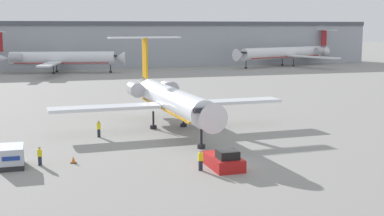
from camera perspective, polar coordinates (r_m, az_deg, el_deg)
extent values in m
plane|color=gray|center=(46.58, 3.92, -6.25)|extent=(600.00, 600.00, 0.00)
cube|color=#9EA3AD|center=(162.92, -11.36, 6.48)|extent=(180.00, 16.00, 12.18)
cube|color=#4C515B|center=(162.81, -11.43, 8.84)|extent=(180.00, 16.80, 1.20)
cylinder|color=silver|center=(61.75, -2.09, 0.83)|extent=(3.61, 21.71, 2.88)
cone|color=silver|center=(50.55, 1.85, -0.94)|extent=(2.96, 2.40, 2.88)
cube|color=black|center=(51.32, 1.48, -0.22)|extent=(2.47, 0.78, 0.44)
cone|color=silver|center=(73.61, -4.89, 2.08)|extent=(2.70, 3.26, 2.60)
cube|color=orange|center=(61.89, -2.08, -0.03)|extent=(3.25, 19.53, 0.20)
cube|color=silver|center=(65.46, 4.11, 0.69)|extent=(12.62, 3.35, 0.36)
cube|color=silver|center=(61.15, -9.31, 0.02)|extent=(12.62, 3.35, 0.36)
cylinder|color=#ADADB7|center=(70.99, -2.44, 2.15)|extent=(1.99, 2.93, 1.90)
cylinder|color=#ADADB7|center=(69.84, -6.06, 2.00)|extent=(1.99, 2.93, 1.90)
cube|color=orange|center=(73.86, -5.05, 5.36)|extent=(0.31, 2.21, 5.50)
cube|color=silver|center=(73.75, -5.08, 7.50)|extent=(9.95, 2.13, 0.20)
cylinder|color=black|center=(53.00, 1.01, -3.22)|extent=(0.24, 0.24, 2.09)
cylinder|color=black|center=(53.19, 1.00, -4.12)|extent=(0.80, 0.80, 0.40)
cylinder|color=black|center=(63.24, -4.14, -1.29)|extent=(0.24, 0.24, 2.09)
cylinder|color=black|center=(63.39, -4.14, -2.04)|extent=(0.80, 0.80, 0.40)
cylinder|color=black|center=(64.28, -0.91, -1.10)|extent=(0.24, 0.24, 2.09)
cylinder|color=black|center=(64.43, -0.91, -1.84)|extent=(0.80, 0.80, 0.40)
cube|color=#B21919|center=(46.07, 3.37, -5.74)|extent=(2.40, 4.52, 1.05)
cube|color=black|center=(44.96, 3.82, -4.97)|extent=(1.68, 1.63, 0.70)
cube|color=black|center=(48.08, 2.46, -5.31)|extent=(2.16, 0.30, 0.63)
cube|color=#232326|center=(48.80, -18.65, -5.73)|extent=(2.04, 3.28, 0.45)
cube|color=#B7BCC6|center=(48.58, -18.71, -4.68)|extent=(2.04, 3.28, 1.39)
cube|color=navy|center=(46.97, -18.76, -5.14)|extent=(1.43, 0.04, 0.36)
cube|color=#232838|center=(45.15, 0.92, -6.16)|extent=(0.32, 0.20, 0.84)
cube|color=yellow|center=(44.96, 0.92, -5.23)|extent=(0.40, 0.24, 0.67)
sphere|color=tan|center=(44.86, 0.92, -4.67)|extent=(0.25, 0.25, 0.25)
cube|color=#232838|center=(59.32, -9.90, -2.66)|extent=(0.32, 0.20, 0.88)
cube|color=yellow|center=(59.17, -9.92, -1.92)|extent=(0.40, 0.24, 0.70)
sphere|color=tan|center=(59.08, -9.93, -1.46)|extent=(0.26, 0.26, 0.26)
cube|color=#232838|center=(48.64, -15.91, -5.44)|extent=(0.32, 0.20, 0.80)
cube|color=yellow|center=(48.47, -15.95, -4.63)|extent=(0.40, 0.24, 0.63)
sphere|color=tan|center=(48.38, -15.97, -4.13)|extent=(0.23, 0.23, 0.23)
cube|color=black|center=(48.78, -12.53, -5.73)|extent=(0.54, 0.54, 0.04)
cone|color=orange|center=(48.70, -12.54, -5.37)|extent=(0.38, 0.38, 0.59)
cylinder|color=silver|center=(142.06, -13.66, 5.17)|extent=(26.61, 9.32, 3.48)
cone|color=silver|center=(140.37, -7.73, 5.30)|extent=(3.49, 4.01, 3.48)
cube|color=black|center=(140.41, -8.20, 5.54)|extent=(1.34, 3.04, 0.44)
cone|color=silver|center=(145.35, -19.59, 4.99)|extent=(4.43, 3.91, 3.13)
cube|color=maroon|center=(142.13, -13.65, 4.71)|extent=(23.95, 8.39, 0.20)
cube|color=silver|center=(151.99, -13.54, 5.10)|extent=(6.73, 16.47, 0.36)
cube|color=silver|center=(132.69, -14.92, 4.55)|extent=(6.73, 16.47, 0.36)
cylinder|color=#ADADB7|center=(146.86, -17.80, 5.28)|extent=(3.37, 2.62, 2.00)
cylinder|color=#ADADB7|center=(141.74, -18.30, 5.14)|extent=(3.37, 2.62, 2.00)
cylinder|color=black|center=(140.73, -8.69, 4.16)|extent=(0.24, 0.24, 2.04)
cylinder|color=black|center=(140.80, -8.68, 3.82)|extent=(0.80, 0.80, 0.40)
cylinder|color=black|center=(140.36, -14.55, 3.97)|extent=(0.24, 0.24, 2.04)
cylinder|color=black|center=(140.43, -14.54, 3.63)|extent=(0.80, 0.80, 0.40)
cylinder|color=black|center=(144.80, -14.23, 4.12)|extent=(0.24, 0.24, 2.04)
cylinder|color=black|center=(144.86, -14.22, 3.79)|extent=(0.80, 0.80, 0.40)
cylinder|color=white|center=(163.71, 9.68, 5.81)|extent=(31.31, 14.21, 3.48)
cone|color=white|center=(151.55, 5.13, 5.67)|extent=(3.81, 4.23, 3.48)
cube|color=black|center=(152.27, 5.44, 5.91)|extent=(1.67, 3.02, 0.44)
cone|color=white|center=(177.16, 13.70, 5.90)|extent=(4.67, 4.26, 3.14)
cube|color=maroon|center=(163.77, 9.67, 5.41)|extent=(28.18, 12.79, 0.20)
cube|color=white|center=(158.06, 12.81, 5.33)|extent=(8.88, 17.25, 0.36)
cube|color=white|center=(172.13, 7.54, 5.73)|extent=(8.88, 17.25, 0.36)
cylinder|color=#ADADB7|center=(172.01, 13.43, 5.97)|extent=(3.50, 2.90, 2.00)
cylinder|color=#ADADB7|center=(175.43, 12.10, 6.07)|extent=(3.50, 2.90, 2.00)
cube|color=maroon|center=(177.61, 13.91, 7.27)|extent=(2.15, 0.98, 5.00)
cube|color=white|center=(177.57, 13.94, 8.07)|extent=(4.76, 9.07, 0.20)
cylinder|color=black|center=(153.34, 5.78, 4.62)|extent=(0.24, 0.24, 2.25)
cylinder|color=black|center=(153.41, 5.77, 4.28)|extent=(0.80, 0.80, 0.40)
cylinder|color=black|center=(167.03, 9.61, 4.88)|extent=(0.24, 0.24, 2.25)
cylinder|color=black|center=(167.09, 9.61, 4.56)|extent=(0.80, 0.80, 0.40)
cylinder|color=black|center=(163.95, 10.76, 4.78)|extent=(0.24, 0.24, 2.25)
cylinder|color=black|center=(164.02, 10.75, 4.45)|extent=(0.80, 0.80, 0.40)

